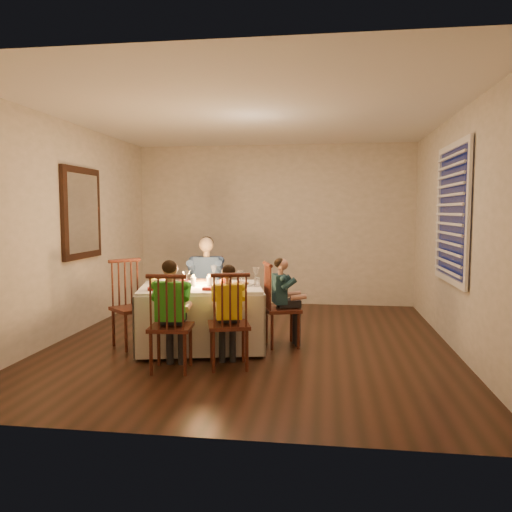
# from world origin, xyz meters

# --- Properties ---
(ground) EXTENTS (5.00, 5.00, 0.00)m
(ground) POSITION_xyz_m (0.00, 0.00, 0.00)
(ground) COLOR black
(ground) RESTS_ON ground
(wall_left) EXTENTS (0.02, 5.00, 2.60)m
(wall_left) POSITION_xyz_m (-2.25, 0.00, 1.30)
(wall_left) COLOR beige
(wall_left) RESTS_ON ground
(wall_right) EXTENTS (0.02, 5.00, 2.60)m
(wall_right) POSITION_xyz_m (2.25, 0.00, 1.30)
(wall_right) COLOR beige
(wall_right) RESTS_ON ground
(wall_back) EXTENTS (4.50, 0.02, 2.60)m
(wall_back) POSITION_xyz_m (0.00, 2.50, 1.30)
(wall_back) COLOR beige
(wall_back) RESTS_ON ground
(ceiling) EXTENTS (5.00, 5.00, 0.00)m
(ceiling) POSITION_xyz_m (0.00, 0.00, 2.60)
(ceiling) COLOR white
(ceiling) RESTS_ON wall_back
(dining_table) EXTENTS (1.53, 1.25, 0.67)m
(dining_table) POSITION_xyz_m (-0.52, -0.34, 0.50)
(dining_table) COLOR silver
(dining_table) RESTS_ON ground
(chair_adult) EXTENTS (0.41, 0.40, 0.95)m
(chair_adult) POSITION_xyz_m (-0.64, 0.40, 0.00)
(chair_adult) COLOR #39140F
(chair_adult) RESTS_ON ground
(chair_near_left) EXTENTS (0.42, 0.41, 0.95)m
(chair_near_left) POSITION_xyz_m (-0.62, -1.14, 0.00)
(chair_near_left) COLOR #39140F
(chair_near_left) RESTS_ON ground
(chair_near_right) EXTENTS (0.48, 0.47, 0.95)m
(chair_near_right) POSITION_xyz_m (-0.09, -0.97, 0.00)
(chair_near_right) COLOR #39140F
(chair_near_right) RESTS_ON ground
(chair_end) EXTENTS (0.48, 0.49, 0.95)m
(chair_end) POSITION_xyz_m (0.36, -0.11, 0.00)
(chair_end) COLOR #39140F
(chair_end) RESTS_ON ground
(chair_extra) EXTENTS (0.56, 0.56, 0.99)m
(chair_extra) POSITION_xyz_m (-1.30, -0.37, 0.00)
(chair_extra) COLOR #39140F
(chair_extra) RESTS_ON ground
(adult) EXTENTS (0.46, 0.42, 1.21)m
(adult) POSITION_xyz_m (-0.64, 0.40, 0.00)
(adult) COLOR navy
(adult) RESTS_ON ground
(child_green) EXTENTS (0.38, 0.36, 1.07)m
(child_green) POSITION_xyz_m (-0.62, -1.14, 0.00)
(child_green) COLOR green
(child_green) RESTS_ON ground
(child_yellow) EXTENTS (0.39, 0.37, 1.01)m
(child_yellow) POSITION_xyz_m (-0.09, -0.97, 0.00)
(child_yellow) COLOR yellow
(child_yellow) RESTS_ON ground
(child_teal) EXTENTS (0.37, 0.39, 1.00)m
(child_teal) POSITION_xyz_m (0.36, -0.11, 0.00)
(child_teal) COLOR #1A3942
(child_teal) RESTS_ON ground
(setting_adult) EXTENTS (0.31, 0.31, 0.02)m
(setting_adult) POSITION_xyz_m (-0.61, -0.08, 0.71)
(setting_adult) COLOR white
(setting_adult) RESTS_ON dining_table
(setting_green) EXTENTS (0.31, 0.31, 0.02)m
(setting_green) POSITION_xyz_m (-0.78, -0.65, 0.71)
(setting_green) COLOR white
(setting_green) RESTS_ON dining_table
(setting_yellow) EXTENTS (0.31, 0.31, 0.02)m
(setting_yellow) POSITION_xyz_m (-0.21, -0.55, 0.71)
(setting_yellow) COLOR white
(setting_yellow) RESTS_ON dining_table
(setting_teal) EXTENTS (0.31, 0.31, 0.02)m
(setting_teal) POSITION_xyz_m (-0.09, -0.24, 0.71)
(setting_teal) COLOR white
(setting_teal) RESTS_ON dining_table
(candle_left) EXTENTS (0.06, 0.06, 0.10)m
(candle_left) POSITION_xyz_m (-0.60, -0.35, 0.75)
(candle_left) COLOR silver
(candle_left) RESTS_ON dining_table
(candle_right) EXTENTS (0.06, 0.06, 0.10)m
(candle_right) POSITION_xyz_m (-0.43, -0.32, 0.75)
(candle_right) COLOR silver
(candle_right) RESTS_ON dining_table
(squash) EXTENTS (0.09, 0.09, 0.09)m
(squash) POSITION_xyz_m (-1.13, -0.19, 0.74)
(squash) COLOR yellow
(squash) RESTS_ON dining_table
(orange_fruit) EXTENTS (0.08, 0.08, 0.08)m
(orange_fruit) POSITION_xyz_m (-0.29, -0.24, 0.74)
(orange_fruit) COLOR #FD5415
(orange_fruit) RESTS_ON dining_table
(serving_bowl) EXTENTS (0.30, 0.30, 0.06)m
(serving_bowl) POSITION_xyz_m (-1.03, -0.13, 0.73)
(serving_bowl) COLOR white
(serving_bowl) RESTS_ON dining_table
(wall_mirror) EXTENTS (0.06, 0.95, 1.15)m
(wall_mirror) POSITION_xyz_m (-2.22, 0.30, 1.50)
(wall_mirror) COLOR black
(wall_mirror) RESTS_ON wall_left
(window_blinds) EXTENTS (0.07, 1.34, 1.54)m
(window_blinds) POSITION_xyz_m (2.21, 0.10, 1.50)
(window_blinds) COLOR #0D1237
(window_blinds) RESTS_ON wall_right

